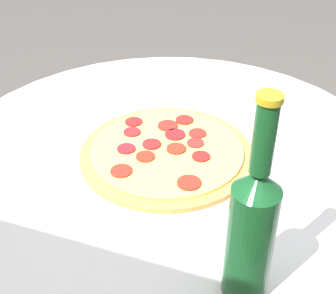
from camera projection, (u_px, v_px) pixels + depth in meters
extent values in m
cylinder|color=silver|center=(169.00, 279.00, 1.12)|extent=(0.10, 0.10, 0.70)
cylinder|color=silver|center=(170.00, 156.00, 0.91)|extent=(0.90, 0.90, 0.02)
cylinder|color=#C68E47|center=(168.00, 153.00, 0.89)|extent=(0.33, 0.33, 0.01)
cylinder|color=#EACC60|center=(168.00, 150.00, 0.89)|extent=(0.29, 0.29, 0.01)
cylinder|color=maroon|center=(176.00, 149.00, 0.88)|extent=(0.04, 0.04, 0.00)
cylinder|color=maroon|center=(132.00, 132.00, 0.93)|extent=(0.03, 0.03, 0.00)
cylinder|color=maroon|center=(201.00, 156.00, 0.86)|extent=(0.03, 0.03, 0.00)
cylinder|color=maroon|center=(174.00, 134.00, 0.92)|extent=(0.04, 0.04, 0.00)
cylinder|color=maroon|center=(187.00, 120.00, 0.97)|extent=(0.04, 0.04, 0.00)
cylinder|color=maroon|center=(126.00, 149.00, 0.88)|extent=(0.03, 0.03, 0.00)
cylinder|color=maroon|center=(195.00, 143.00, 0.90)|extent=(0.03, 0.03, 0.00)
cylinder|color=maroon|center=(168.00, 126.00, 0.95)|extent=(0.04, 0.04, 0.00)
cylinder|color=maroon|center=(198.00, 133.00, 0.93)|extent=(0.03, 0.03, 0.00)
cylinder|color=maroon|center=(134.00, 122.00, 0.96)|extent=(0.04, 0.04, 0.00)
cylinder|color=maroon|center=(145.00, 157.00, 0.86)|extent=(0.04, 0.04, 0.00)
cylinder|color=maroon|center=(152.00, 144.00, 0.89)|extent=(0.04, 0.04, 0.00)
cylinder|color=maroon|center=(121.00, 171.00, 0.82)|extent=(0.04, 0.04, 0.00)
cylinder|color=maroon|center=(189.00, 183.00, 0.80)|extent=(0.04, 0.04, 0.00)
cylinder|color=#144C23|center=(249.00, 243.00, 0.59)|extent=(0.06, 0.06, 0.17)
cone|color=#144C23|center=(258.00, 181.00, 0.53)|extent=(0.06, 0.06, 0.03)
cylinder|color=#144C23|center=(264.00, 138.00, 0.50)|extent=(0.03, 0.03, 0.09)
cylinder|color=gold|center=(270.00, 98.00, 0.47)|extent=(0.03, 0.03, 0.01)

